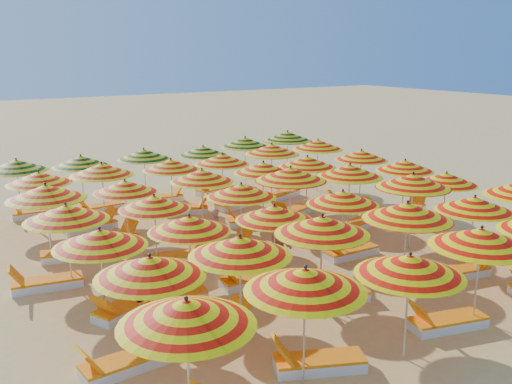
% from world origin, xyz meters
% --- Properties ---
extents(ground, '(120.00, 120.00, 0.00)m').
position_xyz_m(ground, '(0.00, 0.00, 0.00)').
color(ground, '#DAB361').
rests_on(ground, ground).
extents(umbrella_0, '(2.74, 2.74, 2.28)m').
position_xyz_m(umbrella_0, '(-5.77, -6.66, 2.00)').
color(umbrella_0, silver).
rests_on(umbrella_0, ground).
extents(umbrella_1, '(2.78, 2.78, 2.28)m').
position_xyz_m(umbrella_1, '(-3.50, -6.62, 2.01)').
color(umbrella_1, silver).
rests_on(umbrella_1, ground).
extents(umbrella_2, '(2.33, 2.33, 2.20)m').
position_xyz_m(umbrella_2, '(-1.32, -6.97, 1.94)').
color(umbrella_2, silver).
rests_on(umbrella_2, ground).
extents(umbrella_3, '(2.22, 2.22, 2.29)m').
position_xyz_m(umbrella_3, '(0.98, -6.80, 2.02)').
color(umbrella_3, silver).
rests_on(umbrella_3, ground).
extents(umbrella_6, '(2.73, 2.73, 2.22)m').
position_xyz_m(umbrella_6, '(-5.47, -4.48, 1.95)').
color(umbrella_6, silver).
rests_on(umbrella_6, ground).
extents(umbrella_7, '(2.40, 2.40, 2.26)m').
position_xyz_m(umbrella_7, '(-3.54, -4.48, 1.99)').
color(umbrella_7, silver).
rests_on(umbrella_7, ground).
extents(umbrella_8, '(2.25, 2.25, 2.31)m').
position_xyz_m(umbrella_8, '(-1.33, -4.37, 2.04)').
color(umbrella_8, silver).
rests_on(umbrella_8, ground).
extents(umbrella_9, '(2.65, 2.65, 2.34)m').
position_xyz_m(umbrella_9, '(1.08, -4.64, 2.06)').
color(umbrella_9, silver).
rests_on(umbrella_9, ground).
extents(umbrella_10, '(2.36, 2.36, 2.16)m').
position_xyz_m(umbrella_10, '(3.53, -4.72, 1.90)').
color(umbrella_10, silver).
rests_on(umbrella_10, ground).
extents(umbrella_12, '(2.24, 2.24, 2.17)m').
position_xyz_m(umbrella_12, '(-5.71, -2.23, 1.91)').
color(umbrella_12, silver).
rests_on(umbrella_12, ground).
extents(umbrella_13, '(2.54, 2.54, 2.11)m').
position_xyz_m(umbrella_13, '(-3.55, -2.17, 1.86)').
color(umbrella_13, silver).
rests_on(umbrella_13, ground).
extents(umbrella_14, '(2.26, 2.26, 2.11)m').
position_xyz_m(umbrella_14, '(-1.33, -2.47, 1.86)').
color(umbrella_14, silver).
rests_on(umbrella_14, ground).
extents(umbrella_15, '(2.54, 2.54, 2.14)m').
position_xyz_m(umbrella_15, '(1.06, -2.30, 1.89)').
color(umbrella_15, silver).
rests_on(umbrella_15, ground).
extents(umbrella_16, '(2.88, 2.88, 2.37)m').
position_xyz_m(umbrella_16, '(3.61, -2.48, 2.08)').
color(umbrella_16, silver).
rests_on(umbrella_16, ground).
extents(umbrella_17, '(2.02, 2.02, 2.12)m').
position_xyz_m(umbrella_17, '(5.48, -2.17, 1.87)').
color(umbrella_17, silver).
rests_on(umbrella_17, ground).
extents(umbrella_18, '(2.68, 2.68, 2.22)m').
position_xyz_m(umbrella_18, '(-5.84, 0.03, 1.95)').
color(umbrella_18, silver).
rests_on(umbrella_18, ground).
extents(umbrella_19, '(2.44, 2.44, 2.08)m').
position_xyz_m(umbrella_19, '(-3.46, 0.19, 1.83)').
color(umbrella_19, silver).
rests_on(umbrella_19, ground).
extents(umbrella_20, '(2.12, 2.12, 2.15)m').
position_xyz_m(umbrella_20, '(-0.91, -0.13, 1.90)').
color(umbrella_20, silver).
rests_on(umbrella_20, ground).
extents(umbrella_21, '(2.97, 2.97, 2.40)m').
position_xyz_m(umbrella_21, '(1.04, 0.14, 2.11)').
color(umbrella_21, silver).
rests_on(umbrella_21, ground).
extents(umbrella_22, '(2.78, 2.78, 2.30)m').
position_xyz_m(umbrella_22, '(3.19, -0.18, 2.03)').
color(umbrella_22, silver).
rests_on(umbrella_22, ground).
extents(umbrella_23, '(2.69, 2.69, 2.15)m').
position_xyz_m(umbrella_23, '(5.86, -0.06, 1.90)').
color(umbrella_23, silver).
rests_on(umbrella_23, ground).
extents(umbrella_24, '(2.83, 2.83, 2.32)m').
position_xyz_m(umbrella_24, '(-5.86, 2.09, 2.04)').
color(umbrella_24, silver).
rests_on(umbrella_24, ground).
extents(umbrella_25, '(1.95, 1.95, 2.07)m').
position_xyz_m(umbrella_25, '(-3.46, 2.47, 1.82)').
color(umbrella_25, silver).
rests_on(umbrella_25, ground).
extents(umbrella_26, '(2.48, 2.48, 2.20)m').
position_xyz_m(umbrella_26, '(-1.03, 2.11, 1.94)').
color(umbrella_26, silver).
rests_on(umbrella_26, ground).
extents(umbrella_27, '(2.45, 2.45, 2.18)m').
position_xyz_m(umbrella_27, '(1.36, 2.17, 1.92)').
color(umbrella_27, silver).
rests_on(umbrella_27, ground).
extents(umbrella_28, '(2.22, 2.22, 2.22)m').
position_xyz_m(umbrella_28, '(3.18, 2.09, 1.95)').
color(umbrella_28, silver).
rests_on(umbrella_28, ground).
extents(umbrella_29, '(2.51, 2.51, 2.17)m').
position_xyz_m(umbrella_29, '(5.89, 2.21, 1.91)').
color(umbrella_29, silver).
rests_on(umbrella_29, ground).
extents(umbrella_30, '(2.62, 2.62, 2.17)m').
position_xyz_m(umbrella_30, '(-5.49, 4.74, 1.91)').
color(umbrella_30, silver).
rests_on(umbrella_30, ground).
extents(umbrella_31, '(2.30, 2.30, 2.26)m').
position_xyz_m(umbrella_31, '(-3.52, 4.53, 1.99)').
color(umbrella_31, silver).
rests_on(umbrella_31, ground).
extents(umbrella_32, '(2.68, 2.68, 2.16)m').
position_xyz_m(umbrella_32, '(-1.06, 4.45, 1.91)').
color(umbrella_32, silver).
rests_on(umbrella_32, ground).
extents(umbrella_33, '(2.47, 2.47, 2.18)m').
position_xyz_m(umbrella_33, '(0.95, 4.35, 1.92)').
color(umbrella_33, silver).
rests_on(umbrella_33, ground).
extents(umbrella_34, '(2.77, 2.77, 2.33)m').
position_xyz_m(umbrella_34, '(3.29, 4.53, 2.05)').
color(umbrella_34, silver).
rests_on(umbrella_34, ground).
extents(umbrella_35, '(2.25, 2.25, 2.27)m').
position_xyz_m(umbrella_35, '(5.72, 4.69, 2.00)').
color(umbrella_35, silver).
rests_on(umbrella_35, ground).
extents(umbrella_36, '(2.45, 2.45, 2.24)m').
position_xyz_m(umbrella_36, '(-5.77, 6.89, 1.98)').
color(umbrella_36, silver).
rests_on(umbrella_36, ground).
extents(umbrella_37, '(2.11, 2.11, 2.20)m').
position_xyz_m(umbrella_37, '(-3.61, 6.66, 1.94)').
color(umbrella_37, silver).
rests_on(umbrella_37, ground).
extents(umbrella_38, '(2.72, 2.72, 2.20)m').
position_xyz_m(umbrella_38, '(-1.18, 6.73, 1.94)').
color(umbrella_38, silver).
rests_on(umbrella_38, ground).
extents(umbrella_39, '(2.59, 2.59, 2.12)m').
position_xyz_m(umbrella_39, '(1.33, 6.63, 1.86)').
color(umbrella_39, silver).
rests_on(umbrella_39, ground).
extents(umbrella_40, '(2.63, 2.63, 2.28)m').
position_xyz_m(umbrella_40, '(3.45, 6.82, 2.01)').
color(umbrella_40, silver).
rests_on(umbrella_40, ground).
extents(umbrella_41, '(2.26, 2.26, 2.36)m').
position_xyz_m(umbrella_41, '(5.70, 6.85, 2.08)').
color(umbrella_41, silver).
rests_on(umbrella_41, ground).
extents(lounger_1, '(1.82, 1.22, 0.69)m').
position_xyz_m(lounger_1, '(-3.00, -6.38, 0.15)').
color(lounger_1, white).
rests_on(lounger_1, ground).
extents(lounger_2, '(1.82, 0.99, 0.69)m').
position_xyz_m(lounger_2, '(0.38, -6.57, 0.15)').
color(lounger_2, white).
rests_on(lounger_2, ground).
extents(lounger_5, '(1.77, 0.71, 0.69)m').
position_xyz_m(lounger_5, '(-6.07, -4.48, 0.15)').
color(lounger_5, white).
rests_on(lounger_5, ground).
extents(lounger_6, '(1.82, 1.01, 0.69)m').
position_xyz_m(lounger_6, '(-4.04, -4.34, 0.15)').
color(lounger_6, white).
rests_on(lounger_6, ground).
extents(lounger_7, '(1.83, 1.11, 0.69)m').
position_xyz_m(lounger_7, '(-0.82, -4.18, 0.15)').
color(lounger_7, white).
rests_on(lounger_7, ground).
extents(lounger_8, '(1.81, 0.88, 0.69)m').
position_xyz_m(lounger_8, '(3.02, -4.84, 0.15)').
color(lounger_8, white).
rests_on(lounger_8, ground).
extents(lounger_10, '(1.82, 1.24, 0.69)m').
position_xyz_m(lounger_10, '(-5.20, -2.17, 0.15)').
color(lounger_10, white).
rests_on(lounger_10, ground).
extents(lounger_11, '(1.80, 0.83, 0.69)m').
position_xyz_m(lounger_11, '(-4.15, -2.18, 0.15)').
color(lounger_11, white).
rests_on(lounger_11, ground).
extents(lounger_12, '(1.76, 0.67, 0.69)m').
position_xyz_m(lounger_12, '(-1.93, -2.31, 0.15)').
color(lounger_12, white).
rests_on(lounger_12, ground).
extents(lounger_13, '(1.74, 0.60, 0.69)m').
position_xyz_m(lounger_13, '(1.56, -2.11, 0.15)').
color(lounger_13, white).
rests_on(lounger_13, ground).
extents(lounger_14, '(1.80, 0.86, 0.69)m').
position_xyz_m(lounger_14, '(-6.44, 0.25, 0.15)').
color(lounger_14, white).
rests_on(lounger_14, ground).
extents(lounger_15, '(1.80, 0.82, 0.69)m').
position_xyz_m(lounger_15, '(-2.86, 0.18, 0.15)').
color(lounger_15, white).
rests_on(lounger_15, ground).
extents(lounger_16, '(1.79, 0.79, 0.69)m').
position_xyz_m(lounger_16, '(-1.41, -0.06, 0.15)').
color(lounger_16, white).
rests_on(lounger_16, ground).
extents(lounger_17, '(1.82, 1.01, 0.69)m').
position_xyz_m(lounger_17, '(3.79, -0.15, 0.15)').
color(lounger_17, white).
rests_on(lounger_17, ground).
extents(lounger_18, '(1.82, 1.26, 0.69)m').
position_xyz_m(lounger_18, '(6.46, 0.04, 0.15)').
color(lounger_18, white).
rests_on(lounger_18, ground).
extents(lounger_19, '(1.81, 0.90, 0.69)m').
position_xyz_m(lounger_19, '(-5.26, 2.03, 0.15)').
color(lounger_19, white).
rests_on(lounger_19, ground).
extents(lounger_20, '(1.83, 1.12, 0.69)m').
position_xyz_m(lounger_20, '(-3.97, 2.45, 0.15)').
color(lounger_20, white).
rests_on(lounger_20, ground).
extents(lounger_21, '(1.82, 1.02, 0.69)m').
position_xyz_m(lounger_21, '(0.76, 2.09, 0.15)').
color(lounger_21, white).
rests_on(lounger_21, ground).
extents(lounger_22, '(1.83, 1.08, 0.69)m').
position_xyz_m(lounger_22, '(2.58, 2.18, 0.15)').
color(lounger_22, white).
rests_on(lounger_22, ground).
extents(lounger_23, '(1.82, 1.17, 0.69)m').
position_xyz_m(lounger_23, '(5.29, 2.21, 0.15)').
color(lounger_23, white).
rests_on(lounger_23, ground).
extents(lounger_24, '(1.79, 0.80, 0.69)m').
position_xyz_m(lounger_24, '(-4.02, 4.39, 0.15)').
color(lounger_24, white).
rests_on(lounger_24, ground).
extents(lounger_25, '(1.82, 1.25, 0.69)m').
position_xyz_m(lounger_25, '(-0.47, 4.61, 0.15)').
color(lounger_25, white).
rests_on(lounger_25, ground).
extents(lounger_26, '(1.81, 0.90, 0.69)m').
position_xyz_m(lounger_26, '(1.55, 4.30, 0.15)').
color(lounger_26, white).
rests_on(lounger_26, ground).
extents(lounger_27, '(1.83, 1.12, 0.69)m').
position_xyz_m(lounger_27, '(3.88, 4.54, 0.15)').
color(lounger_27, white).
rests_on(lounger_27, ground).
extents(lounger_28, '(1.76, 0.68, 0.69)m').
position_xyz_m(lounger_28, '(-5.27, 7.06, 0.15)').
color(lounger_28, white).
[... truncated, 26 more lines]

